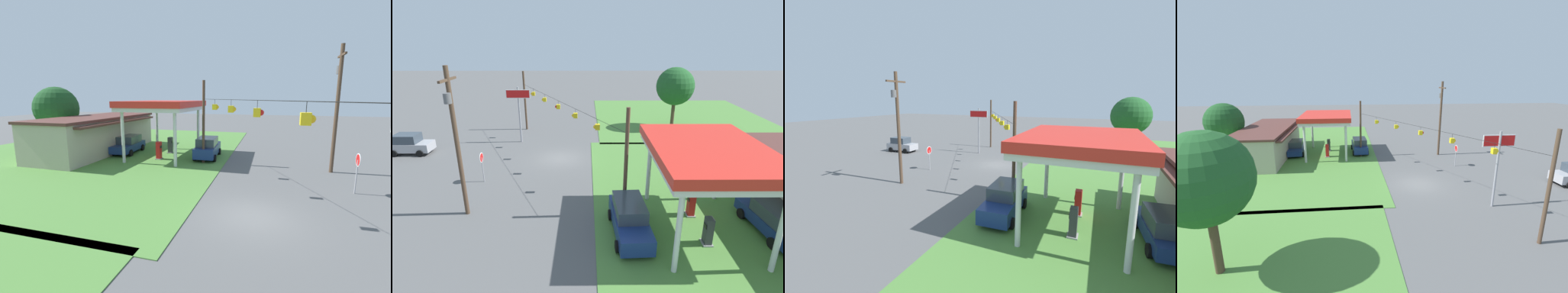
# 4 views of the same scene
# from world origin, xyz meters

# --- Properties ---
(ground_plane) EXTENTS (160.00, 160.00, 0.00)m
(ground_plane) POSITION_xyz_m (0.00, 0.00, 0.00)
(ground_plane) COLOR #565656
(grass_verge_station_corner) EXTENTS (36.00, 28.00, 0.04)m
(grass_verge_station_corner) POSITION_xyz_m (13.47, 17.05, 0.02)
(grass_verge_station_corner) COLOR #4C7F38
(grass_verge_station_corner) RESTS_ON ground
(gas_station_canopy) EXTENTS (8.63, 6.27, 5.45)m
(gas_station_canopy) POSITION_xyz_m (11.47, 9.35, 4.92)
(gas_station_canopy) COLOR silver
(gas_station_canopy) RESTS_ON ground
(gas_station_store) EXTENTS (15.07, 6.20, 3.83)m
(gas_station_store) POSITION_xyz_m (11.49, 17.03, 1.93)
(gas_station_store) COLOR #B2A893
(gas_station_store) RESTS_ON ground
(fuel_pump_near) EXTENTS (0.71, 0.56, 1.69)m
(fuel_pump_near) POSITION_xyz_m (10.00, 9.35, 0.80)
(fuel_pump_near) COLOR gray
(fuel_pump_near) RESTS_ON ground
(fuel_pump_far) EXTENTS (0.71, 0.56, 1.69)m
(fuel_pump_far) POSITION_xyz_m (12.94, 9.35, 0.80)
(fuel_pump_far) COLOR gray
(fuel_pump_far) RESTS_ON ground
(car_at_pumps_front) EXTENTS (5.16, 2.30, 2.03)m
(car_at_pumps_front) POSITION_xyz_m (11.86, 5.08, 1.03)
(car_at_pumps_front) COLOR navy
(car_at_pumps_front) RESTS_ON ground
(car_at_pumps_rear) EXTENTS (5.05, 2.43, 1.83)m
(car_at_pumps_rear) POSITION_xyz_m (11.87, 13.62, 0.94)
(car_at_pumps_rear) COLOR navy
(car_at_pumps_rear) RESTS_ON ground
(stop_sign_roadside) EXTENTS (0.80, 0.08, 2.50)m
(stop_sign_roadside) POSITION_xyz_m (4.95, -5.75, 1.81)
(stop_sign_roadside) COLOR #99999E
(stop_sign_roadside) RESTS_ON ground
(utility_pole_main) EXTENTS (2.20, 0.44, 9.58)m
(utility_pole_main) POSITION_xyz_m (9.72, -5.37, 5.36)
(utility_pole_main) COLOR #4C3828
(utility_pole_main) RESTS_ON ground
(signal_span_gantry) EXTENTS (20.04, 10.24, 7.22)m
(signal_span_gantry) POSITION_xyz_m (-0.00, -0.02, 4.03)
(signal_span_gantry) COLOR #4C3828
(signal_span_gantry) RESTS_ON ground
(tree_behind_station) EXTENTS (4.74, 4.74, 6.95)m
(tree_behind_station) POSITION_xyz_m (11.64, 22.27, 4.56)
(tree_behind_station) COLOR #4C3828
(tree_behind_station) RESTS_ON ground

